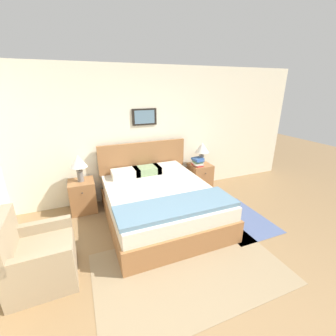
% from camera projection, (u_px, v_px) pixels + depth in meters
% --- Properties ---
extents(ground_plane, '(16.00, 16.00, 0.00)m').
position_uv_depth(ground_plane, '(219.00, 300.00, 2.46)').
color(ground_plane, olive).
extents(wall_back, '(7.33, 0.09, 2.60)m').
position_uv_depth(wall_back, '(142.00, 134.00, 4.52)').
color(wall_back, beige).
rests_on(wall_back, ground_plane).
extents(area_rug_main, '(2.38, 1.49, 0.01)m').
position_uv_depth(area_rug_main, '(190.00, 269.00, 2.88)').
color(area_rug_main, '#897556').
rests_on(area_rug_main, ground_plane).
extents(area_rug_bedside, '(0.90, 1.26, 0.01)m').
position_uv_depth(area_rug_bedside, '(238.00, 218.00, 3.98)').
color(area_rug_bedside, '#47567F').
rests_on(area_rug_bedside, ground_plane).
extents(bed, '(1.79, 2.10, 1.16)m').
position_uv_depth(bed, '(161.00, 202.00, 3.89)').
color(bed, '#936038').
rests_on(bed, ground_plane).
extents(armchair, '(0.73, 0.77, 0.90)m').
position_uv_depth(armchair, '(38.00, 259.00, 2.63)').
color(armchair, '#998466').
rests_on(armchair, ground_plane).
extents(nightstand_near_window, '(0.45, 0.47, 0.59)m').
position_uv_depth(nightstand_near_window, '(83.00, 196.00, 4.16)').
color(nightstand_near_window, '#936038').
rests_on(nightstand_near_window, ground_plane).
extents(nightstand_by_door, '(0.45, 0.47, 0.59)m').
position_uv_depth(nightstand_by_door, '(200.00, 177.00, 5.03)').
color(nightstand_by_door, '#936038').
rests_on(nightstand_by_door, ground_plane).
extents(table_lamp_near_window, '(0.29, 0.29, 0.49)m').
position_uv_depth(table_lamp_near_window, '(78.00, 163.00, 3.94)').
color(table_lamp_near_window, slate).
rests_on(table_lamp_near_window, nightstand_near_window).
extents(table_lamp_by_door, '(0.29, 0.29, 0.49)m').
position_uv_depth(table_lamp_by_door, '(202.00, 149.00, 4.82)').
color(table_lamp_by_door, slate).
rests_on(table_lamp_by_door, nightstand_by_door).
extents(book_thick_bottom, '(0.16, 0.27, 0.03)m').
position_uv_depth(book_thick_bottom, '(197.00, 165.00, 4.85)').
color(book_thick_bottom, '#B7332D').
rests_on(book_thick_bottom, nightstand_by_door).
extents(book_hardcover_middle, '(0.21, 0.27, 0.04)m').
position_uv_depth(book_hardcover_middle, '(197.00, 163.00, 4.84)').
color(book_hardcover_middle, silver).
rests_on(book_hardcover_middle, book_thick_bottom).
extents(book_novel_upper, '(0.20, 0.23, 0.04)m').
position_uv_depth(book_novel_upper, '(198.00, 161.00, 4.83)').
color(book_novel_upper, '#4C7551').
rests_on(book_novel_upper, book_hardcover_middle).
extents(book_slim_near_top, '(0.19, 0.28, 0.03)m').
position_uv_depth(book_slim_near_top, '(198.00, 160.00, 4.81)').
color(book_slim_near_top, '#335693').
rests_on(book_slim_near_top, book_novel_upper).
extents(book_paperback_top, '(0.24, 0.24, 0.03)m').
position_uv_depth(book_paperback_top, '(198.00, 159.00, 4.80)').
color(book_paperback_top, '#335693').
rests_on(book_paperback_top, book_slim_near_top).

